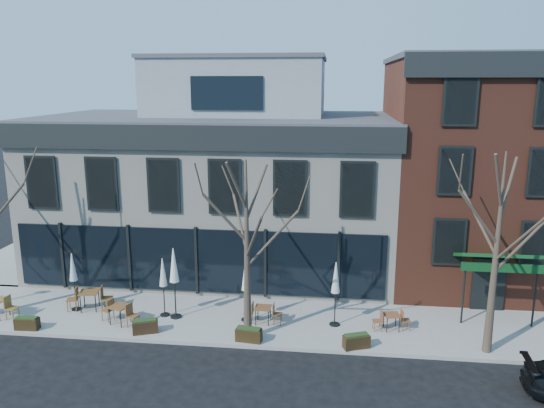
# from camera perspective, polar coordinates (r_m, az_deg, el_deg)

# --- Properties ---
(ground) EXTENTS (120.00, 120.00, 0.00)m
(ground) POSITION_cam_1_polar(r_m,az_deg,el_deg) (25.52, -7.94, -10.02)
(ground) COLOR black
(ground) RESTS_ON ground
(sidewalk_front) EXTENTS (33.50, 4.70, 0.15)m
(sidewalk_front) POSITION_cam_1_polar(r_m,az_deg,el_deg) (22.97, -1.26, -12.41)
(sidewalk_front) COLOR gray
(sidewalk_front) RESTS_ON ground
(sidewalk_side) EXTENTS (4.50, 12.00, 0.15)m
(sidewalk_side) POSITION_cam_1_polar(r_m,az_deg,el_deg) (34.97, -23.57, -4.47)
(sidewalk_side) COLOR gray
(sidewalk_side) RESTS_ON ground
(corner_building) EXTENTS (18.39, 10.39, 11.10)m
(corner_building) POSITION_cam_1_polar(r_m,az_deg,el_deg) (28.89, -5.58, 2.57)
(corner_building) COLOR beige
(corner_building) RESTS_ON ground
(red_brick_building) EXTENTS (8.20, 11.78, 11.18)m
(red_brick_building) POSITION_cam_1_polar(r_m,az_deg,el_deg) (28.82, 20.39, 3.63)
(red_brick_building) COLOR brown
(red_brick_building) RESTS_ON ground
(tree_mid) EXTENTS (3.50, 3.55, 7.04)m
(tree_mid) POSITION_cam_1_polar(r_m,az_deg,el_deg) (20.01, -2.69, -4.88)
(tree_mid) COLOR #382B21
(tree_mid) RESTS_ON sidewalk_front
(tree_right) EXTENTS (3.72, 3.77, 7.48)m
(tree_right) POSITION_cam_1_polar(r_m,az_deg,el_deg) (20.54, 23.02, -4.79)
(tree_right) COLOR #382B21
(tree_right) RESTS_ON sidewalk_front
(cafe_set_1) EXTENTS (2.03, 0.94, 1.04)m
(cafe_set_1) POSITION_cam_1_polar(r_m,az_deg,el_deg) (24.88, -19.03, -9.55)
(cafe_set_1) COLOR brown
(cafe_set_1) RESTS_ON sidewalk_front
(cafe_set_2) EXTENTS (1.87, 1.05, 0.96)m
(cafe_set_2) POSITION_cam_1_polar(r_m,az_deg,el_deg) (23.19, -16.03, -11.14)
(cafe_set_2) COLOR brown
(cafe_set_2) RESTS_ON sidewalk_front
(cafe_set_3) EXTENTS (1.65, 0.68, 0.86)m
(cafe_set_3) POSITION_cam_1_polar(r_m,az_deg,el_deg) (22.40, -0.97, -11.63)
(cafe_set_3) COLOR brown
(cafe_set_3) RESTS_ON sidewalk_front
(cafe_set_5) EXTENTS (1.59, 0.72, 0.82)m
(cafe_set_5) POSITION_cam_1_polar(r_m,az_deg,el_deg) (22.36, 12.74, -12.08)
(cafe_set_5) COLOR brown
(cafe_set_5) RESTS_ON sidewalk_front
(umbrella_0) EXTENTS (0.41, 0.41, 2.59)m
(umbrella_0) POSITION_cam_1_polar(r_m,az_deg,el_deg) (24.64, -20.63, -6.69)
(umbrella_0) COLOR black
(umbrella_0) RESTS_ON sidewalk_front
(umbrella_1) EXTENTS (0.41, 0.41, 2.57)m
(umbrella_1) POSITION_cam_1_polar(r_m,az_deg,el_deg) (23.00, -11.65, -7.53)
(umbrella_1) COLOR black
(umbrella_1) RESTS_ON sidewalk_front
(umbrella_2) EXTENTS (0.49, 0.49, 3.06)m
(umbrella_2) POSITION_cam_1_polar(r_m,az_deg,el_deg) (22.62, -10.50, -6.90)
(umbrella_2) COLOR black
(umbrella_2) RESTS_ON sidewalk_front
(umbrella_3) EXTENTS (0.41, 0.41, 2.59)m
(umbrella_3) POSITION_cam_1_polar(r_m,az_deg,el_deg) (22.11, -2.86, -8.10)
(umbrella_3) COLOR black
(umbrella_3) RESTS_ON sidewalk_front
(umbrella_4) EXTENTS (0.44, 0.44, 2.72)m
(umbrella_4) POSITION_cam_1_polar(r_m,az_deg,el_deg) (21.79, 6.87, -8.23)
(umbrella_4) COLOR black
(umbrella_4) RESTS_ON sidewalk_front
(planter_0) EXTENTS (0.96, 0.41, 0.53)m
(planter_0) POSITION_cam_1_polar(r_m,az_deg,el_deg) (24.09, -24.85, -11.55)
(planter_0) COLOR black
(planter_0) RESTS_ON sidewalk_front
(planter_1) EXTENTS (1.07, 0.73, 0.56)m
(planter_1) POSITION_cam_1_polar(r_m,az_deg,el_deg) (22.25, -13.47, -12.67)
(planter_1) COLOR black
(planter_1) RESTS_ON sidewalk_front
(planter_2) EXTENTS (1.04, 0.52, 0.56)m
(planter_2) POSITION_cam_1_polar(r_m,az_deg,el_deg) (21.06, -2.51, -13.83)
(planter_2) COLOR black
(planter_2) RESTS_ON sidewalk_front
(planter_3) EXTENTS (1.07, 0.73, 0.56)m
(planter_3) POSITION_cam_1_polar(r_m,az_deg,el_deg) (20.81, 9.07, -14.34)
(planter_3) COLOR #2F200F
(planter_3) RESTS_ON sidewalk_front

